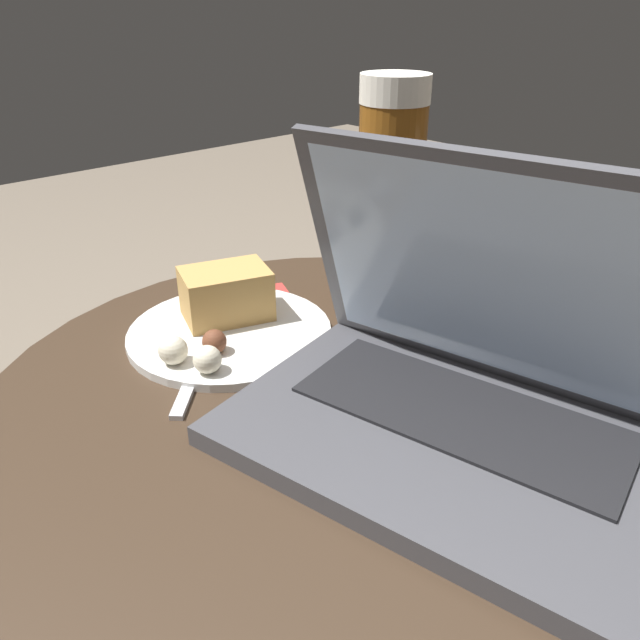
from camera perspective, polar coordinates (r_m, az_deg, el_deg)
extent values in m
cylinder|color=#515156|center=(0.76, 1.43, -22.82)|extent=(0.07, 0.07, 0.49)
cylinder|color=#38281C|center=(0.59, 1.71, -7.06)|extent=(0.66, 0.66, 0.02)
cube|color=#B7332D|center=(0.70, -6.46, -0.41)|extent=(0.22, 0.19, 0.00)
cube|color=#47474C|center=(0.52, 11.01, -11.03)|extent=(0.38, 0.29, 0.02)
cube|color=black|center=(0.54, 12.68, -8.23)|extent=(0.29, 0.16, 0.00)
cube|color=#47474C|center=(0.52, 15.76, 3.60)|extent=(0.35, 0.15, 0.22)
cube|color=silver|center=(0.52, 15.63, 3.40)|extent=(0.32, 0.13, 0.19)
cylinder|color=brown|center=(0.71, 6.32, 9.88)|extent=(0.07, 0.07, 0.23)
cylinder|color=white|center=(0.68, 6.91, 20.28)|extent=(0.07, 0.07, 0.03)
cylinder|color=silver|center=(0.68, -8.22, -1.13)|extent=(0.22, 0.22, 0.01)
cube|color=tan|center=(0.69, -8.81, 2.31)|extent=(0.09, 0.11, 0.06)
sphere|color=brown|center=(0.63, -9.63, -1.95)|extent=(0.02, 0.02, 0.02)
sphere|color=beige|center=(0.62, -13.28, -2.70)|extent=(0.03, 0.03, 0.03)
sphere|color=beige|center=(0.60, -10.26, -3.57)|extent=(0.03, 0.03, 0.03)
cube|color=silver|center=(0.61, -11.67, -5.42)|extent=(0.09, 0.09, 0.00)
cube|color=silver|center=(0.68, -10.05, -1.48)|extent=(0.05, 0.05, 0.00)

